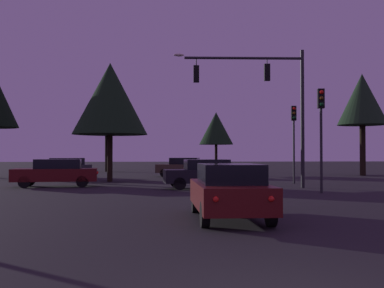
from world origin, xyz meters
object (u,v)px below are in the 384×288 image
(car_far_lane, at_px, (67,168))
(car_parked_lot, at_px, (183,167))
(tree_right_cluster, at_px, (107,108))
(traffic_light_corner_right, at_px, (294,129))
(car_nearside_lane, at_px, (229,190))
(car_crossing_right, at_px, (205,173))
(tree_behind_sign, at_px, (362,100))
(traffic_signal_mast_arm, at_px, (266,91))
(tree_lot_edge, at_px, (110,99))
(tree_left_far, at_px, (216,128))
(traffic_light_corner_left, at_px, (321,120))
(car_crossing_left, at_px, (56,172))

(car_far_lane, relative_size, car_parked_lot, 1.06)
(car_parked_lot, distance_m, tree_right_cluster, 14.65)
(traffic_light_corner_right, xyz_separation_m, car_nearside_lane, (-6.52, -14.78, -2.56))
(car_crossing_right, bearing_deg, tree_behind_sign, 42.13)
(car_nearside_lane, relative_size, car_parked_lot, 0.99)
(traffic_light_corner_right, distance_m, tree_right_cluster, 24.78)
(traffic_signal_mast_arm, distance_m, car_nearside_lane, 12.83)
(car_crossing_right, xyz_separation_m, tree_right_cluster, (-7.42, 24.25, 5.80))
(traffic_light_corner_right, bearing_deg, tree_behind_sign, 47.56)
(traffic_signal_mast_arm, relative_size, tree_lot_edge, 0.95)
(tree_left_far, distance_m, tree_right_cluster, 11.54)
(tree_left_far, height_order, tree_right_cluster, tree_right_cluster)
(traffic_light_corner_left, bearing_deg, tree_lot_edge, 136.88)
(car_parked_lot, xyz_separation_m, tree_left_far, (4.15, 10.56, 3.71))
(tree_behind_sign, bearing_deg, traffic_light_corner_right, -132.44)
(car_crossing_left, distance_m, tree_lot_edge, 6.94)
(car_crossing_right, xyz_separation_m, tree_left_far, (3.90, 23.43, 3.71))
(tree_left_far, bearing_deg, tree_right_cluster, 175.88)
(traffic_signal_mast_arm, distance_m, tree_left_far, 23.20)
(car_parked_lot, bearing_deg, tree_left_far, 68.57)
(traffic_light_corner_right, relative_size, tree_behind_sign, 0.55)
(car_parked_lot, xyz_separation_m, tree_behind_sign, (15.33, 0.77, 5.64))
(car_crossing_left, xyz_separation_m, tree_behind_sign, (23.09, 11.56, 5.63))
(car_nearside_lane, height_order, tree_right_cluster, tree_right_cluster)
(tree_right_cluster, distance_m, tree_lot_edge, 17.82)
(tree_right_cluster, bearing_deg, traffic_signal_mast_arm, -65.84)
(tree_left_far, bearing_deg, tree_lot_edge, -119.12)
(car_far_lane, distance_m, tree_behind_sign, 24.94)
(car_crossing_left, bearing_deg, traffic_signal_mast_arm, -9.18)
(tree_left_far, bearing_deg, car_crossing_left, -119.15)
(car_crossing_left, height_order, car_far_lane, same)
(car_parked_lot, bearing_deg, car_far_lane, -166.83)
(traffic_signal_mast_arm, bearing_deg, tree_lot_edge, 144.39)
(car_nearside_lane, bearing_deg, traffic_signal_mast_arm, 70.91)
(traffic_signal_mast_arm, distance_m, traffic_light_corner_left, 4.28)
(car_nearside_lane, bearing_deg, car_crossing_right, 86.91)
(car_nearside_lane, distance_m, tree_right_cluster, 36.52)
(tree_lot_edge, bearing_deg, traffic_light_corner_right, -14.50)
(traffic_light_corner_right, distance_m, tree_behind_sign, 13.91)
(traffic_light_corner_left, distance_m, car_nearside_lane, 10.03)
(car_crossing_left, bearing_deg, car_far_lane, 96.82)
(traffic_signal_mast_arm, height_order, car_far_lane, traffic_signal_mast_arm)
(traffic_signal_mast_arm, height_order, tree_lot_edge, tree_lot_edge)
(traffic_signal_mast_arm, bearing_deg, car_crossing_right, -175.77)
(car_nearside_lane, distance_m, tree_left_far, 35.08)
(car_crossing_left, height_order, tree_lot_edge, tree_lot_edge)
(tree_right_cluster, bearing_deg, tree_left_far, -4.12)
(traffic_light_corner_right, xyz_separation_m, car_crossing_right, (-5.92, -3.62, -2.56))
(tree_behind_sign, relative_size, tree_lot_edge, 1.11)
(tree_behind_sign, bearing_deg, car_nearside_lane, -122.31)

